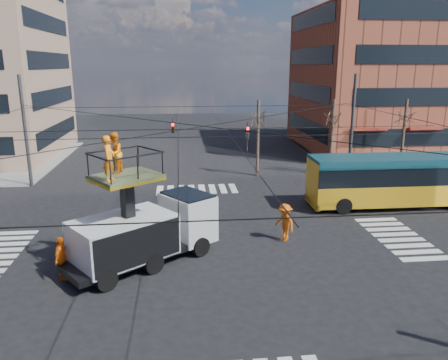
% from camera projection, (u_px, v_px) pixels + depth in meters
% --- Properties ---
extents(ground, '(120.00, 120.00, 0.00)m').
position_uv_depth(ground, '(205.00, 245.00, 21.60)').
color(ground, black).
rests_on(ground, ground).
extents(sidewalk_ne, '(18.00, 18.00, 0.12)m').
position_uv_depth(sidewalk_ne, '(401.00, 153.00, 43.85)').
color(sidewalk_ne, slate).
rests_on(sidewalk_ne, ground).
extents(crosswalks, '(22.40, 22.40, 0.02)m').
position_uv_depth(crosswalks, '(205.00, 245.00, 21.59)').
color(crosswalks, silver).
rests_on(crosswalks, ground).
extents(building_ne, '(20.06, 16.06, 14.00)m').
position_uv_depth(building_ne, '(403.00, 81.00, 45.02)').
color(building_ne, brown).
rests_on(building_ne, ground).
extents(overhead_network, '(24.24, 24.24, 8.00)m').
position_uv_depth(overhead_network, '(202.00, 159.00, 20.88)').
color(overhead_network, '#2D2D30').
rests_on(overhead_network, ground).
extents(tree_a, '(2.00, 2.00, 6.00)m').
position_uv_depth(tree_a, '(258.00, 118.00, 33.88)').
color(tree_a, '#382B21').
rests_on(tree_a, ground).
extents(tree_b, '(2.00, 2.00, 6.00)m').
position_uv_depth(tree_b, '(333.00, 117.00, 34.48)').
color(tree_b, '#382B21').
rests_on(tree_b, ground).
extents(tree_c, '(2.00, 2.00, 6.00)m').
position_uv_depth(tree_c, '(405.00, 116.00, 35.07)').
color(tree_c, '#382B21').
rests_on(tree_c, ground).
extents(utility_truck, '(6.99, 6.02, 6.01)m').
position_uv_depth(utility_truck, '(145.00, 220.00, 19.30)').
color(utility_truck, black).
rests_on(utility_truck, ground).
extents(city_bus, '(11.03, 2.70, 3.20)m').
position_uv_depth(city_bus, '(398.00, 179.00, 27.17)').
color(city_bus, orange).
rests_on(city_bus, ground).
extents(traffic_cone, '(0.36, 0.36, 0.67)m').
position_uv_depth(traffic_cone, '(73.00, 260.00, 19.18)').
color(traffic_cone, '#FF5B0A').
rests_on(traffic_cone, ground).
extents(worker_ground, '(0.60, 1.14, 1.85)m').
position_uv_depth(worker_ground, '(61.00, 258.00, 17.99)').
color(worker_ground, orange).
rests_on(worker_ground, ground).
extents(flagger, '(1.24, 1.44, 1.94)m').
position_uv_depth(flagger, '(285.00, 222.00, 21.95)').
color(flagger, orange).
rests_on(flagger, ground).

